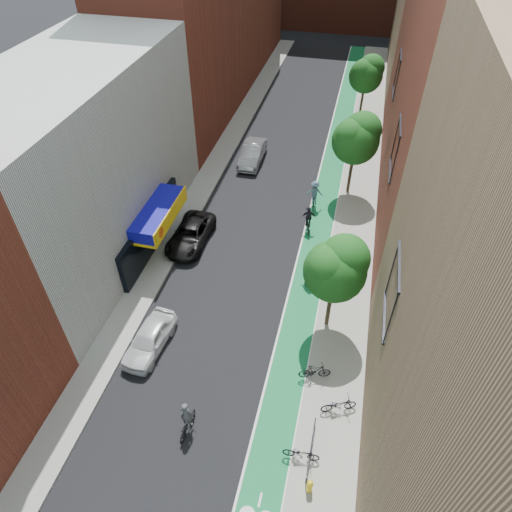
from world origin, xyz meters
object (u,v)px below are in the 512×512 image
Objects in this scene: parked_car_silver at (252,154)px; cyclist_lead at (187,421)px; parked_car_white at (149,339)px; cyclist_lane_near at (309,268)px; parked_car_black at (190,235)px; cyclist_lane_mid at (308,222)px; cyclist_lane_far at (315,195)px; fire_hydrant at (310,486)px.

parked_car_silver is 2.30× the size of cyclist_lead.
parked_car_silver reaches higher than parked_car_white.
cyclist_lane_near is (6.99, -13.39, 0.22)m from parked_car_silver.
parked_car_white reaches higher than parked_car_black.
cyclist_lane_near reaches higher than cyclist_lead.
cyclist_lane_far is at bearing -101.05° from cyclist_lane_mid.
parked_car_black is at bearing 125.79° from fire_hydrant.
cyclist_lane_far is (6.20, -5.32, 0.24)m from parked_car_silver.
parked_car_silver reaches higher than parked_car_black.
parked_car_silver is 2.17× the size of cyclist_lane_near.
cyclist_lane_far is (-0.01, 3.11, 0.27)m from cyclist_lane_mid.
cyclist_lane_far is at bearing -96.01° from cyclist_lead.
parked_car_silver is (0.78, 20.76, 0.09)m from parked_car_white.
fire_hydrant is (9.76, -5.59, -0.13)m from parked_car_white.
cyclist_lane_far is at bearing -74.48° from cyclist_lane_near.
cyclist_lane_far is (3.31, 19.53, 0.32)m from cyclist_lead.
cyclist_lane_mid is (6.21, -8.43, -0.04)m from parked_car_silver.
fire_hydrant is (2.78, -21.03, -0.46)m from cyclist_lane_far.
parked_car_black is at bearing -67.57° from cyclist_lead.
parked_car_black is 2.40× the size of cyclist_lead.
cyclist_lane_near reaches higher than fire_hydrant.
fire_hydrant is (2.77, -17.92, -0.18)m from cyclist_lane_mid.
parked_car_white is at bearing -44.50° from cyclist_lead.
parked_car_black reaches higher than fire_hydrant.
cyclist_lead is (2.89, -24.85, -0.09)m from parked_car_silver.
cyclist_lane_mid is at bearing -97.81° from cyclist_lead.
cyclist_lane_near is 13.12m from fire_hydrant.
cyclist_lane_far is at bearing 97.54° from fire_hydrant.
cyclist_lane_mid is (7.81, 3.25, 0.06)m from parked_car_black.
parked_car_silver is 2.42× the size of cyclist_lane_mid.
cyclist_lane_far is (-0.79, 8.07, 0.02)m from cyclist_lane_near.
cyclist_lane_near reaches higher than parked_car_black.
parked_car_white is 0.86× the size of parked_car_silver.
parked_car_black is (-0.82, 9.08, -0.01)m from parked_car_white.
fire_hydrant is (6.09, -1.50, -0.13)m from cyclist_lead.
cyclist_lead is at bearing 166.15° from fire_hydrant.
cyclist_lane_mid is at bearing 24.24° from parked_car_black.
cyclist_lane_far reaches higher than parked_car_black.
parked_car_black is 2.52× the size of cyclist_lane_mid.
cyclist_lane_near is 8.11m from cyclist_lane_far.
cyclist_lead is at bearing -84.10° from parked_car_silver.
parked_car_silver is 8.17m from cyclist_lane_far.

